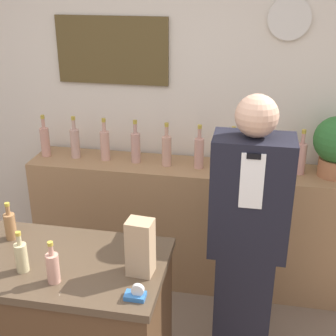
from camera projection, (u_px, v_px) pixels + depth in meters
back_wall at (171, 102)px, 3.44m from camera, size 5.20×0.09×2.70m
back_shelf at (188, 225)px, 3.52m from camera, size 2.33×0.39×0.96m
display_counter at (57, 336)px, 2.46m from camera, size 1.15×0.61×0.96m
shopkeeper at (247, 242)px, 2.63m from camera, size 0.43×0.27×1.69m
paper_bag at (140, 247)px, 2.12m from camera, size 0.13×0.11×0.27m
tape_dispenser at (136, 294)px, 1.99m from camera, size 0.09×0.06×0.07m
counter_bottle_1 at (10, 225)px, 2.41m from camera, size 0.06×0.06×0.21m
counter_bottle_2 at (21, 256)px, 2.15m from camera, size 0.06×0.06×0.21m
counter_bottle_3 at (53, 267)px, 2.08m from camera, size 0.06×0.06×0.21m
shelf_bottle_0 at (45, 141)px, 3.47m from camera, size 0.07×0.07×0.32m
shelf_bottle_1 at (75, 142)px, 3.44m from camera, size 0.07×0.07×0.32m
shelf_bottle_2 at (105, 144)px, 3.40m from camera, size 0.07×0.07×0.32m
shelf_bottle_3 at (136, 147)px, 3.36m from camera, size 0.07×0.07×0.32m
shelf_bottle_4 at (167, 150)px, 3.30m from camera, size 0.07×0.07×0.32m
shelf_bottle_5 at (199, 152)px, 3.26m from camera, size 0.07×0.07×0.32m
shelf_bottle_6 at (232, 154)px, 3.23m from camera, size 0.07×0.07×0.32m
shelf_bottle_7 at (266, 155)px, 3.21m from camera, size 0.07×0.07×0.32m
shelf_bottle_8 at (301, 157)px, 3.17m from camera, size 0.07×0.07×0.32m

